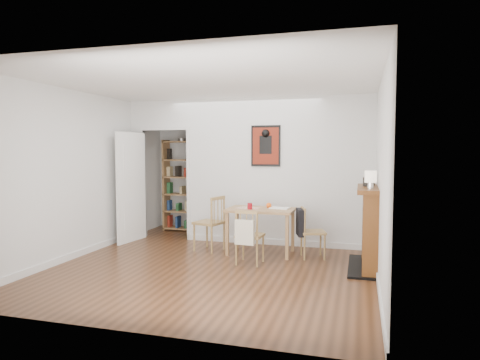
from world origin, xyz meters
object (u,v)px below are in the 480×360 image
(ceramic_jar_b, at_px, (372,182))
(chair_right, at_px, (312,232))
(orange_fruit, at_px, (269,205))
(chair_front, at_px, (250,236))
(dining_table, at_px, (261,214))
(notebook, at_px, (280,208))
(red_glass, at_px, (250,206))
(chair_left, at_px, (209,223))
(fireplace, at_px, (370,225))
(bookshelf, at_px, (183,186))
(mantel_lamp, at_px, (371,178))
(ceramic_jar_a, at_px, (367,182))

(ceramic_jar_b, bearing_deg, chair_right, 173.81)
(orange_fruit, bearing_deg, chair_front, -99.26)
(chair_front, xyz_separation_m, ceramic_jar_b, (1.72, 0.50, 0.80))
(dining_table, distance_m, notebook, 0.32)
(chair_right, xyz_separation_m, red_glass, (-0.98, -0.07, 0.37))
(chair_left, distance_m, fireplace, 2.60)
(chair_front, height_order, ceramic_jar_b, ceramic_jar_b)
(dining_table, distance_m, bookshelf, 2.57)
(fireplace, height_order, red_glass, fireplace)
(bookshelf, xyz_separation_m, mantel_lamp, (3.70, -2.32, 0.38))
(chair_front, height_order, ceramic_jar_a, ceramic_jar_a)
(bookshelf, height_order, fireplace, bookshelf)
(chair_right, distance_m, fireplace, 0.96)
(ceramic_jar_a, bearing_deg, red_glass, 173.28)
(chair_left, height_order, red_glass, chair_left)
(chair_left, bearing_deg, notebook, 6.51)
(red_glass, distance_m, notebook, 0.50)
(chair_front, distance_m, fireplace, 1.73)
(orange_fruit, relative_size, ceramic_jar_a, 0.66)
(chair_front, xyz_separation_m, ceramic_jar_a, (1.64, 0.32, 0.81))
(fireplace, bearing_deg, dining_table, 166.18)
(dining_table, bearing_deg, ceramic_jar_a, -11.64)
(bookshelf, height_order, mantel_lamp, bookshelf)
(chair_left, bearing_deg, fireplace, -8.46)
(notebook, bearing_deg, fireplace, -20.21)
(notebook, bearing_deg, red_glass, -153.09)
(dining_table, height_order, orange_fruit, orange_fruit)
(chair_front, relative_size, ceramic_jar_b, 7.34)
(dining_table, height_order, chair_front, chair_front)
(chair_right, bearing_deg, mantel_lamp, -40.06)
(notebook, bearing_deg, dining_table, -161.35)
(chair_front, xyz_separation_m, fireplace, (1.70, 0.24, 0.20))
(chair_front, bearing_deg, ceramic_jar_a, 11.12)
(bookshelf, bearing_deg, ceramic_jar_a, -27.26)
(ceramic_jar_a, distance_m, ceramic_jar_b, 0.20)
(ceramic_jar_b, bearing_deg, ceramic_jar_a, -112.27)
(dining_table, height_order, ceramic_jar_a, ceramic_jar_a)
(chair_front, distance_m, ceramic_jar_a, 1.86)
(red_glass, relative_size, notebook, 0.33)
(chair_left, xyz_separation_m, ceramic_jar_b, (2.58, -0.12, 0.75))
(dining_table, distance_m, chair_left, 0.89)
(chair_right, bearing_deg, ceramic_jar_b, -6.19)
(chair_front, distance_m, orange_fruit, 0.86)
(dining_table, xyz_separation_m, red_glass, (-0.15, -0.13, 0.14))
(dining_table, relative_size, notebook, 3.57)
(orange_fruit, height_order, ceramic_jar_a, ceramic_jar_a)
(ceramic_jar_b, bearing_deg, notebook, 169.85)
(chair_front, height_order, fireplace, fireplace)
(dining_table, bearing_deg, red_glass, -139.98)
(chair_right, distance_m, chair_front, 1.03)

